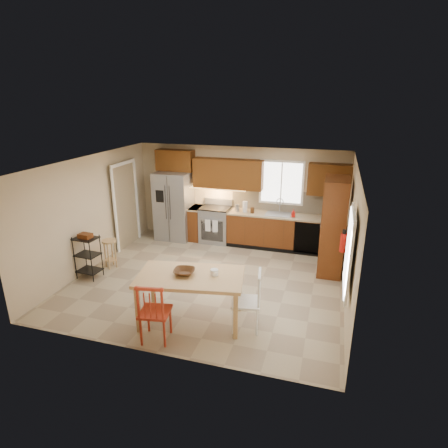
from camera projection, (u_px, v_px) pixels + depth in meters
floor at (209, 280)px, 7.95m from camera, size 5.50×5.50×0.00m
ceiling at (207, 163)px, 7.13m from camera, size 5.50×5.00×0.02m
wall_back at (239, 195)px, 9.81m from camera, size 5.50×0.02×2.50m
wall_front at (151, 280)px, 5.28m from camera, size 5.50×0.02×2.50m
wall_left at (91, 213)px, 8.29m from camera, size 0.02×5.00×2.50m
wall_right at (351, 239)px, 6.80m from camera, size 0.02×5.00×2.50m
refrigerator at (174, 206)px, 10.04m from camera, size 0.92×0.75×1.82m
range_stove at (216, 225)px, 9.93m from camera, size 0.76×0.63×0.92m
base_cabinet_narrow at (196, 223)px, 10.09m from camera, size 0.30×0.60×0.90m
base_cabinet_run at (285, 232)px, 9.45m from camera, size 2.92×0.60×0.90m
dishwasher at (307, 238)px, 9.03m from camera, size 0.60×0.02×0.78m
backsplash at (288, 201)px, 9.47m from camera, size 2.92×0.03×0.55m
upper_over_fridge at (175, 160)px, 9.83m from camera, size 1.00×0.35×0.55m
upper_left_block at (228, 174)px, 9.53m from camera, size 1.80×0.35×0.75m
upper_right_block at (329, 180)px, 8.85m from camera, size 1.00×0.35×0.75m
window_back at (281, 183)px, 9.36m from camera, size 1.12×0.04×1.12m
sink at (278, 216)px, 9.36m from camera, size 0.62×0.46×0.16m
undercab_glow at (217, 188)px, 9.72m from camera, size 1.60×0.30×0.01m
soap_bottle at (293, 213)px, 9.13m from camera, size 0.09×0.09×0.19m
paper_towel at (245, 207)px, 9.49m from camera, size 0.12×0.12×0.28m
canister_steel at (237, 208)px, 9.56m from camera, size 0.11×0.11×0.18m
canister_wood at (252, 210)px, 9.43m from camera, size 0.10×0.10×0.14m
pantry at (333, 226)px, 8.04m from camera, size 0.50×0.95×2.10m
fire_extinguisher at (343, 243)px, 7.02m from camera, size 0.12×0.12×0.36m
window_right at (349, 252)px, 5.71m from camera, size 0.04×1.02×1.32m
doorway at (125, 206)px, 9.51m from camera, size 0.04×0.95×2.10m
dining_table at (191, 298)px, 6.39m from camera, size 1.91×1.28×0.86m
chair_red at (155, 311)px, 5.87m from camera, size 0.56×0.56×1.04m
chair_white at (246, 301)px, 6.15m from camera, size 0.56×0.56×1.04m
table_bowl at (184, 274)px, 6.28m from camera, size 0.41×0.41×0.09m
table_jar at (214, 274)px, 6.23m from camera, size 0.17×0.17×0.17m
bar_stool at (110, 254)px, 8.44m from camera, size 0.42×0.42×0.66m
utility_cart at (88, 257)px, 7.93m from camera, size 0.50×0.40×0.95m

